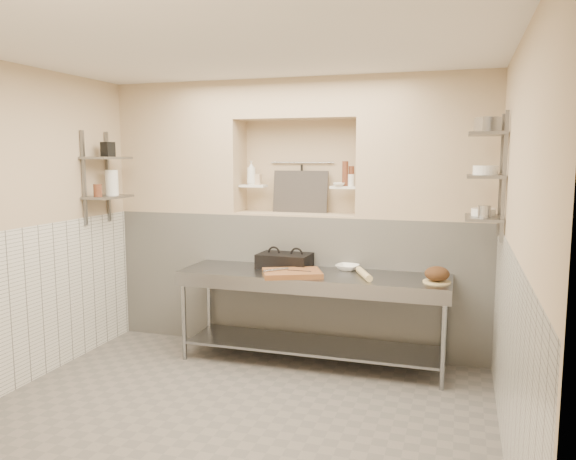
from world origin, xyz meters
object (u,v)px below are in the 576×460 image
at_px(panini_press, 285,260).
at_px(cutting_board, 292,273).
at_px(prep_table, 312,300).
at_px(bowl_alcove, 339,184).
at_px(jug_left, 112,183).
at_px(bottle_soap, 251,173).
at_px(rolling_pin, 364,274).
at_px(bread_loaf, 437,274).
at_px(mixing_bowl, 347,267).

height_order(panini_press, cutting_board, panini_press).
xyz_separation_m(prep_table, bowl_alcove, (0.14, 0.52, 1.09)).
bearing_deg(panini_press, jug_left, -168.63).
xyz_separation_m(panini_press, bottle_soap, (-0.48, 0.33, 0.87)).
distance_m(prep_table, panini_press, 0.52).
height_order(cutting_board, rolling_pin, rolling_pin).
bearing_deg(bread_loaf, panini_press, 169.68).
bearing_deg(bowl_alcove, panini_press, -148.40).
bearing_deg(bottle_soap, rolling_pin, -23.41).
bearing_deg(panini_press, rolling_pin, -13.85).
bearing_deg(cutting_board, rolling_pin, 11.30).
bearing_deg(mixing_bowl, bottle_soap, 165.45).
distance_m(panini_press, rolling_pin, 0.88).
height_order(prep_table, jug_left, jug_left).
bearing_deg(bowl_alcove, cutting_board, -113.48).
relative_size(prep_table, jug_left, 9.92).
distance_m(panini_press, mixing_bowl, 0.64).
bearing_deg(mixing_bowl, jug_left, -172.63).
height_order(cutting_board, bowl_alcove, bowl_alcove).
xyz_separation_m(prep_table, bread_loaf, (1.16, -0.05, 0.34)).
distance_m(prep_table, mixing_bowl, 0.48).
relative_size(mixing_bowl, bottle_soap, 0.87).
bearing_deg(cutting_board, bowl_alcove, 66.52).
bearing_deg(bottle_soap, mixing_bowl, -14.55).
distance_m(prep_table, cutting_board, 0.36).
bearing_deg(panini_press, cutting_board, -61.20).
bearing_deg(bread_loaf, rolling_pin, 177.88).
xyz_separation_m(mixing_bowl, bottle_soap, (-1.12, 0.29, 0.91)).
height_order(cutting_board, mixing_bowl, mixing_bowl).
bearing_deg(bowl_alcove, rolling_pin, -56.32).
distance_m(mixing_bowl, rolling_pin, 0.36).
height_order(bottle_soap, bowl_alcove, bottle_soap).
distance_m(panini_press, jug_left, 1.99).
relative_size(panini_press, bread_loaf, 2.44).
height_order(mixing_bowl, bottle_soap, bottle_soap).
xyz_separation_m(panini_press, rolling_pin, (0.85, -0.25, -0.04)).
bearing_deg(jug_left, panini_press, 8.79).
bearing_deg(bottle_soap, bowl_alcove, -1.78).
bearing_deg(rolling_pin, prep_table, 176.57).
height_order(prep_table, panini_press, panini_press).
distance_m(mixing_bowl, jug_left, 2.60).
bearing_deg(jug_left, rolling_pin, 0.66).
bearing_deg(bottle_soap, panini_press, -33.98).
xyz_separation_m(mixing_bowl, jug_left, (-2.44, -0.32, 0.82)).
distance_m(panini_press, bottle_soap, 1.05).
height_order(prep_table, cutting_board, cutting_board).
bearing_deg(cutting_board, bottle_soap, 133.53).
height_order(rolling_pin, bread_loaf, bread_loaf).
xyz_separation_m(panini_press, bowl_alcove, (0.48, 0.30, 0.76)).
height_order(panini_press, rolling_pin, panini_press).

